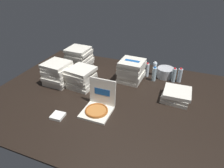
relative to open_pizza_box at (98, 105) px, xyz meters
name	(u,v)px	position (x,y,z in m)	size (l,w,h in m)	color
ground_plane	(110,97)	(0.01, 0.33, -0.09)	(3.20, 2.40, 0.02)	black
open_pizza_box	(98,105)	(0.00, 0.00, 0.00)	(0.34, 0.38, 0.37)	silver
pizza_stack_center_far	(131,71)	(0.15, 0.86, 0.09)	(0.39, 0.38, 0.34)	silver
pizza_stack_center_near	(58,73)	(-0.83, 0.38, 0.09)	(0.38, 0.38, 0.34)	silver
pizza_stack_left_far	(176,95)	(0.86, 0.58, -0.01)	(0.37, 0.37, 0.14)	silver
pizza_stack_left_near	(79,59)	(-0.76, 0.91, 0.11)	(0.39, 0.38, 0.38)	silver
pizza_stack_right_far	(81,77)	(-0.47, 0.43, 0.07)	(0.40, 0.39, 0.29)	silver
ice_bucket	(165,73)	(0.62, 1.17, 0.00)	(0.26, 0.26, 0.15)	#B7BABF
water_bottle_0	(154,74)	(0.48, 0.99, 0.03)	(0.06, 0.06, 0.23)	silver
water_bottle_1	(174,75)	(0.76, 1.06, 0.03)	(0.06, 0.06, 0.23)	silver
water_bottle_2	(147,70)	(0.35, 1.09, 0.03)	(0.06, 0.06, 0.23)	white
water_bottle_3	(155,69)	(0.45, 1.18, 0.03)	(0.06, 0.06, 0.23)	silver
water_bottle_4	(180,75)	(0.85, 1.09, 0.03)	(0.06, 0.06, 0.23)	silver
napkin_pile	(58,116)	(-0.39, -0.29, -0.06)	(0.14, 0.14, 0.03)	white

